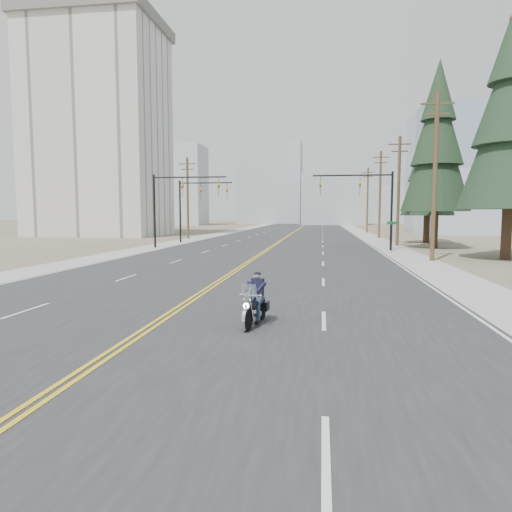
% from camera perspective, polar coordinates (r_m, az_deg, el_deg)
% --- Properties ---
extents(ground_plane, '(400.00, 400.00, 0.00)m').
position_cam_1_polar(ground_plane, '(11.59, -17.57, -11.55)').
color(ground_plane, '#776D56').
rests_on(ground_plane, ground).
extents(road, '(20.00, 200.00, 0.01)m').
position_cam_1_polar(road, '(80.18, 4.74, 2.98)').
color(road, '#303033').
rests_on(road, ground).
extents(sidewalk_left, '(3.00, 200.00, 0.01)m').
position_cam_1_polar(sidewalk_left, '(81.69, -3.35, 3.03)').
color(sidewalk_left, '#A5A5A0').
rests_on(sidewalk_left, ground).
extents(sidewalk_right, '(3.00, 200.00, 0.01)m').
position_cam_1_polar(sidewalk_right, '(80.30, 12.97, 2.86)').
color(sidewalk_right, '#A5A5A0').
rests_on(sidewalk_right, ground).
extents(traffic_mast_left, '(7.10, 0.26, 7.00)m').
position_cam_1_polar(traffic_mast_left, '(44.23, -10.14, 7.38)').
color(traffic_mast_left, black).
rests_on(traffic_mast_left, ground).
extents(traffic_mast_right, '(7.10, 0.26, 7.00)m').
position_cam_1_polar(traffic_mast_right, '(42.19, 13.89, 7.40)').
color(traffic_mast_right, black).
rests_on(traffic_mast_right, ground).
extents(traffic_mast_far, '(6.10, 0.26, 7.00)m').
position_cam_1_polar(traffic_mast_far, '(51.97, -7.69, 7.03)').
color(traffic_mast_far, black).
rests_on(traffic_mast_far, ground).
extents(street_sign, '(0.90, 0.06, 2.62)m').
position_cam_1_polar(street_sign, '(40.42, 16.65, 2.99)').
color(street_sign, black).
rests_on(street_sign, ground).
extents(utility_pole_b, '(2.20, 0.30, 11.50)m').
position_cam_1_polar(utility_pole_b, '(33.93, 21.46, 9.50)').
color(utility_pole_b, brown).
rests_on(utility_pole_b, ground).
extents(utility_pole_c, '(2.20, 0.30, 11.00)m').
position_cam_1_polar(utility_pole_c, '(48.62, 17.39, 7.96)').
color(utility_pole_c, brown).
rests_on(utility_pole_c, ground).
extents(utility_pole_d, '(2.20, 0.30, 11.50)m').
position_cam_1_polar(utility_pole_d, '(63.47, 15.25, 7.58)').
color(utility_pole_d, brown).
rests_on(utility_pole_d, ground).
extents(utility_pole_e, '(2.20, 0.30, 11.00)m').
position_cam_1_polar(utility_pole_e, '(80.36, 13.77, 6.93)').
color(utility_pole_e, brown).
rests_on(utility_pole_e, ground).
extents(utility_pole_left, '(2.20, 0.30, 10.50)m').
position_cam_1_polar(utility_pole_left, '(60.56, -8.54, 7.35)').
color(utility_pole_left, brown).
rests_on(utility_pole_left, ground).
extents(apartment_block, '(18.00, 14.00, 30.00)m').
position_cam_1_polar(apartment_block, '(73.75, -18.98, 14.19)').
color(apartment_block, silver).
rests_on(apartment_block, ground).
extents(glass_building, '(24.00, 16.00, 20.00)m').
position_cam_1_polar(glass_building, '(84.69, 27.26, 9.30)').
color(glass_building, '#9EB5CC').
rests_on(glass_building, ground).
extents(haze_bldg_a, '(14.00, 12.00, 22.00)m').
position_cam_1_polar(haze_bldg_a, '(131.40, -9.56, 8.64)').
color(haze_bldg_a, '#B7BCC6').
rests_on(haze_bldg_a, ground).
extents(haze_bldg_b, '(18.00, 14.00, 14.00)m').
position_cam_1_polar(haze_bldg_b, '(135.05, 9.62, 6.85)').
color(haze_bldg_b, '#ADB2B7').
rests_on(haze_bldg_b, ground).
extents(haze_bldg_c, '(16.00, 12.00, 18.00)m').
position_cam_1_polar(haze_bldg_c, '(125.12, 24.75, 7.48)').
color(haze_bldg_c, '#B7BCC6').
rests_on(haze_bldg_c, ground).
extents(haze_bldg_d, '(20.00, 15.00, 26.00)m').
position_cam_1_polar(haze_bldg_d, '(151.22, 1.83, 9.03)').
color(haze_bldg_d, '#ADB2B7').
rests_on(haze_bldg_d, ground).
extents(haze_bldg_e, '(14.00, 14.00, 12.00)m').
position_cam_1_polar(haze_bldg_e, '(161.24, 15.49, 6.13)').
color(haze_bldg_e, '#B7BCC6').
rests_on(haze_bldg_e, ground).
extents(haze_bldg_f, '(12.00, 12.00, 16.00)m').
position_cam_1_polar(haze_bldg_f, '(150.42, -13.27, 7.01)').
color(haze_bldg_f, '#ADB2B7').
rests_on(haze_bldg_f, ground).
extents(motorcyclist, '(1.16, 2.13, 1.58)m').
position_cam_1_polar(motorcyclist, '(13.53, -0.17, -5.42)').
color(motorcyclist, black).
rests_on(motorcyclist, ground).
extents(conifer_tall, '(6.31, 6.31, 17.51)m').
position_cam_1_polar(conifer_tall, '(47.01, 21.73, 13.23)').
color(conifer_tall, '#382619').
rests_on(conifer_tall, ground).
extents(conifer_far, '(5.74, 5.74, 15.38)m').
position_cam_1_polar(conifer_far, '(54.74, 20.79, 10.79)').
color(conifer_far, '#382619').
rests_on(conifer_far, ground).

